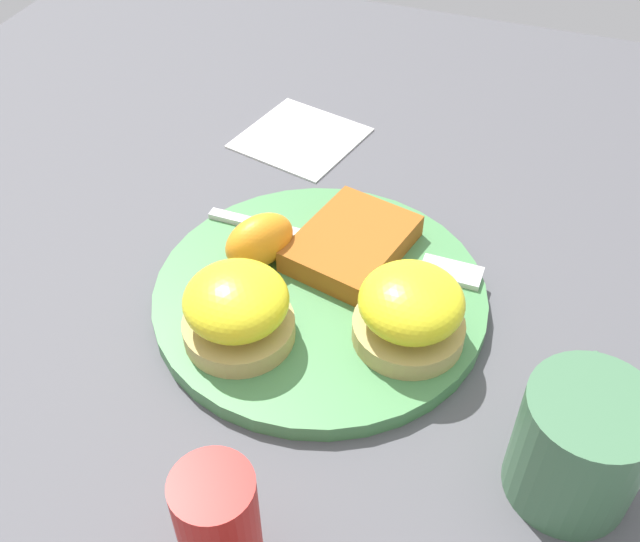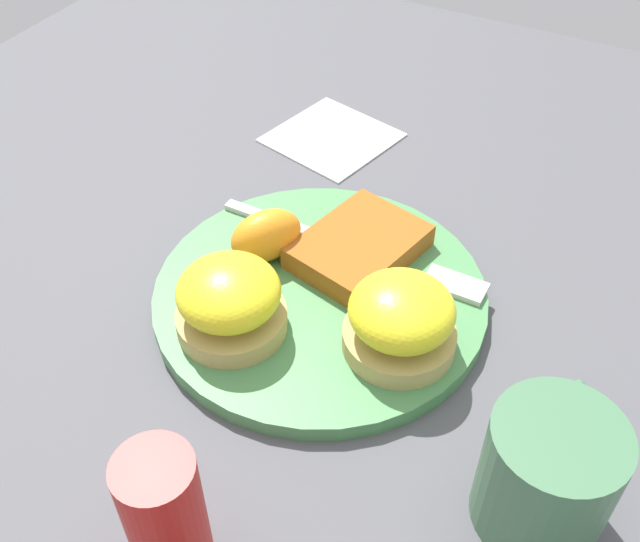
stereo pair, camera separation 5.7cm
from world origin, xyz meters
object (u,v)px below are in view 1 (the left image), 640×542
(sandwich_benedict_left, at_px, (237,309))
(orange_wedge, at_px, (260,241))
(hashbrown_patty, at_px, (352,243))
(condiment_bottle, at_px, (221,536))
(cup, at_px, (579,444))
(fork, at_px, (359,249))
(sandwich_benedict_right, at_px, (410,311))

(sandwich_benedict_left, bearing_deg, orange_wedge, 12.19)
(orange_wedge, bearing_deg, sandwich_benedict_left, -167.81)
(hashbrown_patty, bearing_deg, orange_wedge, 118.18)
(condiment_bottle, bearing_deg, hashbrown_patty, 3.51)
(hashbrown_patty, relative_size, orange_wedge, 1.73)
(cup, bearing_deg, fork, 51.15)
(fork, bearing_deg, hashbrown_patty, 120.12)
(sandwich_benedict_right, xyz_separation_m, orange_wedge, (0.04, 0.13, -0.01))
(sandwich_benedict_left, xyz_separation_m, hashbrown_patty, (0.11, -0.05, -0.02))
(hashbrown_patty, distance_m, fork, 0.01)
(sandwich_benedict_right, relative_size, cup, 0.76)
(fork, bearing_deg, orange_wedge, 118.33)
(hashbrown_patty, xyz_separation_m, condiment_bottle, (-0.28, -0.02, 0.03))
(orange_wedge, bearing_deg, hashbrown_patty, -61.82)
(orange_wedge, xyz_separation_m, condiment_bottle, (-0.24, -0.08, 0.02))
(orange_wedge, distance_m, fork, 0.08)
(sandwich_benedict_left, xyz_separation_m, cup, (-0.03, -0.24, 0.00))
(fork, relative_size, condiment_bottle, 2.28)
(cup, relative_size, condiment_bottle, 1.03)
(orange_wedge, distance_m, condiment_bottle, 0.26)
(sandwich_benedict_right, relative_size, orange_wedge, 1.37)
(sandwich_benedict_right, xyz_separation_m, hashbrown_patty, (0.07, 0.07, -0.02))
(fork, distance_m, cup, 0.24)
(hashbrown_patty, relative_size, fork, 0.44)
(sandwich_benedict_left, distance_m, fork, 0.13)
(hashbrown_patty, height_order, condiment_bottle, condiment_bottle)
(hashbrown_patty, height_order, orange_wedge, orange_wedge)
(cup, height_order, condiment_bottle, condiment_bottle)
(sandwich_benedict_left, height_order, fork, sandwich_benedict_left)
(cup, distance_m, condiment_bottle, 0.22)
(sandwich_benedict_left, distance_m, hashbrown_patty, 0.13)
(condiment_bottle, bearing_deg, fork, 2.40)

